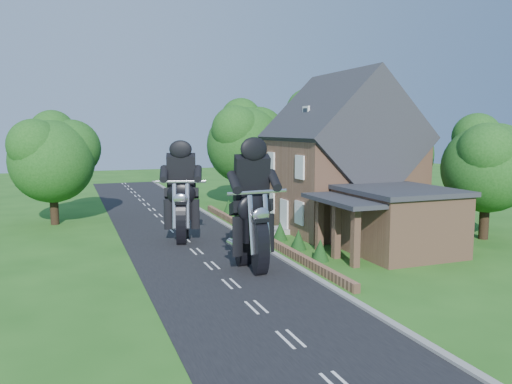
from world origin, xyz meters
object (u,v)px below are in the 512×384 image
object	(u,v)px
garden_wall	(258,235)
house	(341,163)
annex	(396,219)
motorcycle_follow	(182,227)
motorcycle_lead	(252,251)

from	to	relation	value
garden_wall	house	xyz separation A→B (m)	(6.19, 1.00, 4.14)
annex	motorcycle_follow	bearing A→B (deg)	147.54
motorcycle_follow	garden_wall	bearing A→B (deg)	-171.43
annex	motorcycle_lead	distance (m)	8.42
annex	motorcycle_lead	xyz separation A→B (m)	(-8.35, -0.63, -0.85)
motorcycle_follow	motorcycle_lead	bearing A→B (deg)	119.85
house	annex	distance (m)	7.30
motorcycle_lead	house	bearing A→B (deg)	-146.53
garden_wall	motorcycle_lead	xyz separation A→B (m)	(-2.78, -6.43, 0.72)
garden_wall	motorcycle_follow	size ratio (longest dim) A/B	11.62
annex	motorcycle_follow	size ratio (longest dim) A/B	3.72
house	motorcycle_follow	bearing A→B (deg)	-177.85
house	motorcycle_lead	xyz separation A→B (m)	(-8.97, -7.43, -3.42)
house	motorcycle_lead	distance (m)	12.14
motorcycle_lead	motorcycle_follow	size ratio (longest dim) A/B	1.05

